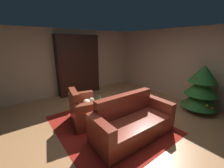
# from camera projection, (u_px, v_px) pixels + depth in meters

# --- Properties ---
(ground_plane) EXTENTS (7.30, 7.30, 0.00)m
(ground_plane) POSITION_uv_depth(u_px,v_px,m) (120.00, 125.00, 3.62)
(ground_plane) COLOR #B47C4D
(wall_back) EXTENTS (6.20, 0.06, 2.50)m
(wall_back) POSITION_uv_depth(u_px,v_px,m) (185.00, 65.00, 4.96)
(wall_back) COLOR tan
(wall_back) RESTS_ON ground
(wall_left) EXTENTS (0.06, 5.93, 2.50)m
(wall_left) POSITION_uv_depth(u_px,v_px,m) (70.00, 62.00, 5.62)
(wall_left) COLOR tan
(wall_left) RESTS_ON ground
(area_rug) EXTENTS (2.79, 2.44, 0.01)m
(area_rug) POSITION_uv_depth(u_px,v_px,m) (110.00, 124.00, 3.63)
(area_rug) COLOR maroon
(area_rug) RESTS_ON ground
(bookshelf_unit) EXTENTS (0.37, 1.64, 2.29)m
(bookshelf_unit) POSITION_uv_depth(u_px,v_px,m) (81.00, 66.00, 5.66)
(bookshelf_unit) COLOR black
(bookshelf_unit) RESTS_ON ground
(armchair_red) EXTENTS (1.09, 0.85, 0.91)m
(armchair_red) POSITION_uv_depth(u_px,v_px,m) (84.00, 111.00, 3.64)
(armchair_red) COLOR maroon
(armchair_red) RESTS_ON ground
(couch_red) EXTENTS (0.83, 1.89, 0.90)m
(couch_red) POSITION_uv_depth(u_px,v_px,m) (132.00, 123.00, 3.14)
(couch_red) COLOR maroon
(couch_red) RESTS_ON ground
(coffee_table) EXTENTS (0.79, 0.79, 0.47)m
(coffee_table) POSITION_uv_depth(u_px,v_px,m) (105.00, 108.00, 3.55)
(coffee_table) COLOR black
(coffee_table) RESTS_ON ground
(book_stack_on_table) EXTENTS (0.21, 0.17, 0.09)m
(book_stack_on_table) POSITION_uv_depth(u_px,v_px,m) (102.00, 106.00, 3.51)
(book_stack_on_table) COLOR gray
(book_stack_on_table) RESTS_ON coffee_table
(bottle_on_table) EXTENTS (0.08, 0.08, 0.23)m
(bottle_on_table) POSITION_uv_depth(u_px,v_px,m) (100.00, 101.00, 3.66)
(bottle_on_table) COLOR #1E5D24
(bottle_on_table) RESTS_ON coffee_table
(decorated_tree) EXTENTS (0.98, 0.98, 1.41)m
(decorated_tree) POSITION_uv_depth(u_px,v_px,m) (201.00, 88.00, 4.13)
(decorated_tree) COLOR brown
(decorated_tree) RESTS_ON ground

